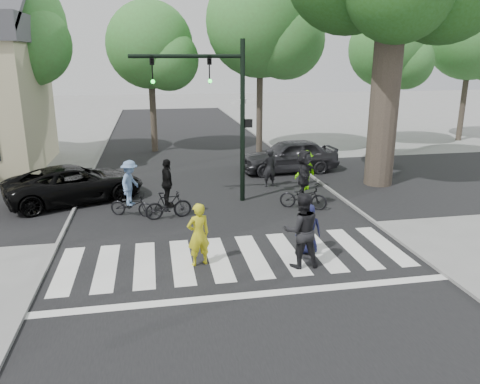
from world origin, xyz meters
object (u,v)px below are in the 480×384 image
Objects in this scene: traffic_signal at (220,99)px; cyclist_left at (131,192)px; car_suv at (75,184)px; pedestrian_woman at (198,235)px; car_grey at (289,156)px; pedestrian_child at (308,229)px; pedestrian_adult at (301,230)px; cyclist_right at (304,183)px; cyclist_mid at (168,195)px.

traffic_signal is 3.01× the size of cyclist_left.
traffic_signal is 1.18× the size of car_suv.
car_grey is at bearing -135.86° from pedestrian_woman.
pedestrian_child is 0.71× the size of pedestrian_adult.
pedestrian_woman is 1.20× the size of pedestrian_child.
car_suv is (-6.71, 7.17, -0.31)m from pedestrian_adult.
car_suv is (-8.31, 2.49, -0.28)m from cyclist_right.
pedestrian_adult is at bearing -18.12° from car_grey.
cyclist_mid reaches higher than car_suv.
pedestrian_adult is at bearing 150.73° from pedestrian_woman.
cyclist_mid is at bearing -149.66° from car_suv.
cyclist_left is at bearing 176.98° from cyclist_right.
cyclist_mid is at bearing -52.92° from pedestrian_adult.
cyclist_right is 5.72m from car_grey.
pedestrian_adult is (-0.48, -0.79, 0.29)m from pedestrian_child.
cyclist_mid is 4.90m from cyclist_right.
traffic_signal is at bearing 17.96° from cyclist_left.
cyclist_left reaches higher than car_grey.
traffic_signal reaches higher than cyclist_right.
traffic_signal reaches higher than pedestrian_child.
traffic_signal is at bearing -121.36° from pedestrian_woman.
pedestrian_woman reaches higher than pedestrian_child.
pedestrian_adult is 4.94m from cyclist_right.
cyclist_mid is at bearing -21.86° from cyclist_left.
pedestrian_child is 0.66× the size of cyclist_right.
cyclist_right reaches higher than pedestrian_child.
cyclist_mid is at bearing -34.37° from pedestrian_child.
cyclist_right is 8.68m from car_suv.
traffic_signal is at bearing 153.83° from cyclist_right.
car_grey is at bearing 43.98° from cyclist_mid.
cyclist_right is (4.90, 0.18, 0.12)m from cyclist_mid.
traffic_signal is 3.99m from cyclist_mid.
cyclist_left is 6.16m from cyclist_right.
pedestrian_woman is 3.13m from pedestrian_child.
cyclist_right is at bearing -96.07° from pedestrian_child.
pedestrian_adult reaches higher than pedestrian_child.
pedestrian_woman is 2.71m from pedestrian_adult.
cyclist_right is (1.60, 4.67, -0.03)m from pedestrian_adult.
pedestrian_adult is at bearing -78.47° from traffic_signal.
pedestrian_child is 0.97m from pedestrian_adult.
pedestrian_adult reaches higher than car_grey.
traffic_signal reaches higher than pedestrian_adult.
pedestrian_child is at bearing -39.95° from cyclist_left.
pedestrian_woman is at bearing -136.04° from cyclist_right.
car_suv is (-3.41, 2.67, -0.15)m from cyclist_mid.
pedestrian_adult is at bearing -158.53° from car_suv.
pedestrian_woman is 7.74m from car_suv.
traffic_signal reaches higher than car_grey.
pedestrian_adult is 0.40× the size of car_suv.
car_suv is at bearing -31.46° from pedestrian_child.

